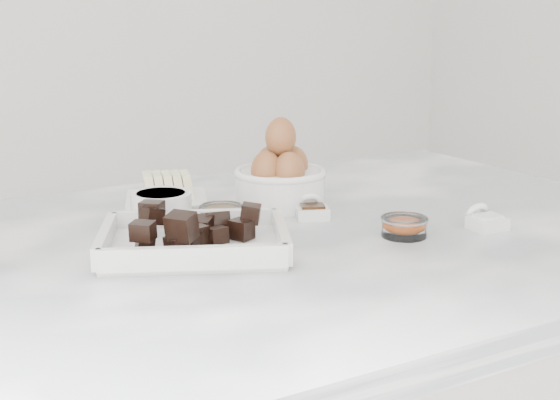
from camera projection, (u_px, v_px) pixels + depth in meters
The scene contains 9 objects.
marble_slab at pixel (278, 248), 1.08m from camera, with size 1.20×0.80×0.04m, color white.
chocolate_dish at pixel (194, 234), 0.99m from camera, with size 0.29×0.26×0.06m.
butter_plate at pixel (165, 194), 1.22m from camera, with size 0.16×0.16×0.05m.
sugar_ramekin at pixel (161, 209), 1.10m from camera, with size 0.09×0.09×0.05m.
egg_bowl at pixel (280, 177), 1.22m from camera, with size 0.15×0.15×0.14m.
honey_bowl at pixel (221, 214), 1.12m from camera, with size 0.07×0.07×0.03m.
zest_bowl at pixel (404, 226), 1.06m from camera, with size 0.07×0.07×0.03m.
vanilla_spoon at pixel (312, 210), 1.16m from camera, with size 0.06×0.07×0.04m.
salt_spoon at pixel (485, 220), 1.10m from camera, with size 0.05×0.06×0.04m.
Camera 1 is at (-0.51, -0.89, 1.25)m, focal length 50.00 mm.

